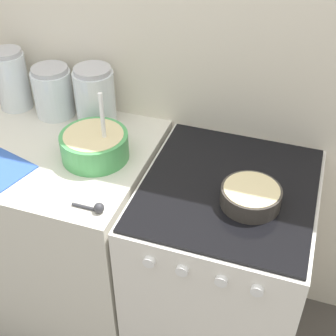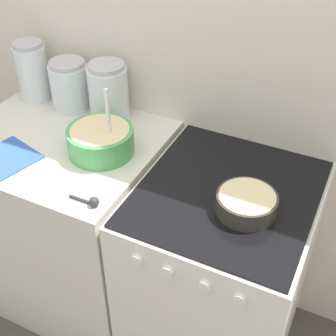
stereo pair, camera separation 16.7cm
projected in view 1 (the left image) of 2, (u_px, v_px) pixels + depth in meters
wall_back at (174, 57)px, 1.85m from camera, size 4.63×0.05×2.40m
countertop_cabinet at (63, 229)px, 2.13m from camera, size 0.81×0.69×0.92m
stove at (220, 270)px, 1.95m from camera, size 0.63×0.71×0.92m
mixing_bowl at (95, 144)px, 1.77m from camera, size 0.26×0.26×0.29m
baking_pan at (251, 196)px, 1.57m from camera, size 0.20×0.20×0.07m
storage_jar_left at (13, 83)px, 2.04m from camera, size 0.14×0.14×0.27m
storage_jar_middle at (54, 95)px, 2.00m from camera, size 0.17×0.17×0.22m
storage_jar_right at (95, 99)px, 1.94m from camera, size 0.17×0.17×0.25m
measuring_spoon at (96, 208)px, 1.55m from camera, size 0.12×0.04×0.04m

